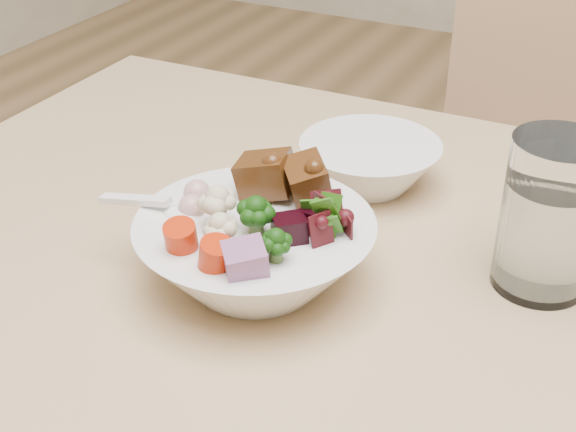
{
  "coord_description": "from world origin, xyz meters",
  "views": [
    {
      "loc": [
        -0.06,
        -0.37,
        1.12
      ],
      "look_at": [
        -0.31,
        0.14,
        0.78
      ],
      "focal_mm": 50.0,
      "sensor_mm": 36.0,
      "label": 1
    }
  ],
  "objects_px": {
    "chair_far": "(555,221)",
    "water_glass": "(548,221)",
    "side_bowl": "(369,164)",
    "food_bowl": "(258,248)"
  },
  "relations": [
    {
      "from": "chair_far",
      "to": "water_glass",
      "type": "relative_size",
      "value": 6.24
    },
    {
      "from": "chair_far",
      "to": "side_bowl",
      "type": "relative_size",
      "value": 5.79
    },
    {
      "from": "chair_far",
      "to": "food_bowl",
      "type": "xyz_separation_m",
      "value": [
        -0.17,
        -0.63,
        0.27
      ]
    },
    {
      "from": "chair_far",
      "to": "water_glass",
      "type": "distance_m",
      "value": 0.6
    },
    {
      "from": "water_glass",
      "to": "side_bowl",
      "type": "height_order",
      "value": "water_glass"
    },
    {
      "from": "food_bowl",
      "to": "water_glass",
      "type": "bearing_deg",
      "value": 26.03
    },
    {
      "from": "food_bowl",
      "to": "side_bowl",
      "type": "relative_size",
      "value": 1.39
    },
    {
      "from": "chair_far",
      "to": "water_glass",
      "type": "height_order",
      "value": "chair_far"
    },
    {
      "from": "chair_far",
      "to": "side_bowl",
      "type": "bearing_deg",
      "value": -119.22
    },
    {
      "from": "chair_far",
      "to": "food_bowl",
      "type": "height_order",
      "value": "chair_far"
    }
  ]
}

